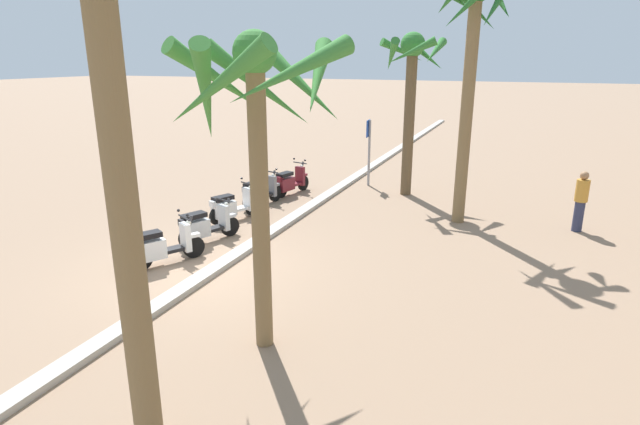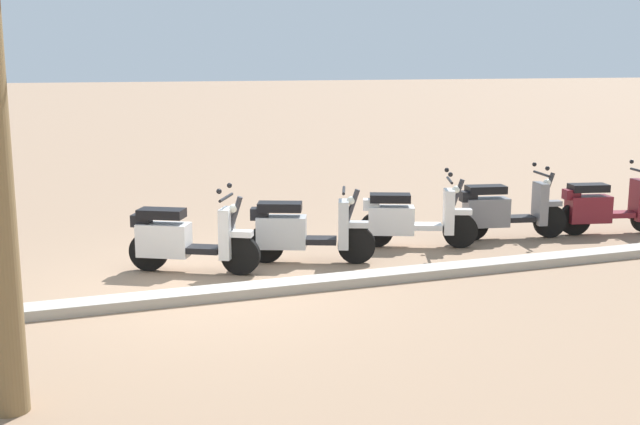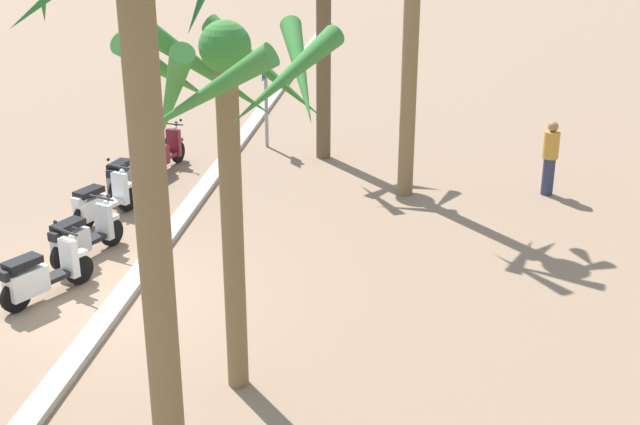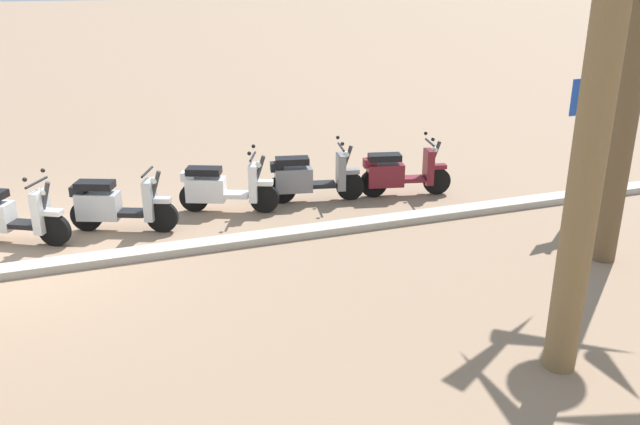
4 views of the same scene
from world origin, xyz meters
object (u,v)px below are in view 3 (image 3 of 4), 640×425
object	(u,v)px
scooter_silver_gap_after_mid	(82,237)
pedestrian_strolling_near_curb	(550,156)
scooter_white_last_in_row	(101,202)
palm_tree_far_corner	(140,59)
crossing_sign	(265,90)
palm_tree_mid_walkway	(229,110)
scooter_white_tail_end	(40,275)
scooter_maroon_mid_front	(162,153)
scooter_grey_mid_rear	(128,175)

from	to	relation	value
scooter_silver_gap_after_mid	pedestrian_strolling_near_curb	size ratio (longest dim) A/B	1.01
scooter_white_last_in_row	palm_tree_far_corner	size ratio (longest dim) A/B	0.25
crossing_sign	palm_tree_mid_walkway	xyz separation A→B (m)	(11.10, 1.67, 2.33)
scooter_white_tail_end	crossing_sign	bearing A→B (deg)	167.17
scooter_maroon_mid_front	palm_tree_mid_walkway	bearing A→B (deg)	23.10
crossing_sign	scooter_maroon_mid_front	bearing A→B (deg)	-42.17
scooter_silver_gap_after_mid	scooter_white_tail_end	distance (m)	1.61
scooter_white_last_in_row	pedestrian_strolling_near_curb	bearing A→B (deg)	107.12
scooter_white_tail_end	scooter_white_last_in_row	bearing A→B (deg)	-175.48
scooter_white_last_in_row	scooter_silver_gap_after_mid	size ratio (longest dim) A/B	1.00
scooter_maroon_mid_front	scooter_grey_mid_rear	xyz separation A→B (m)	(1.72, -0.25, 0.01)
palm_tree_far_corner	pedestrian_strolling_near_curb	bearing A→B (deg)	154.27
scooter_grey_mid_rear	crossing_sign	size ratio (longest dim) A/B	0.74
scooter_white_last_in_row	scooter_silver_gap_after_mid	xyz separation A→B (m)	(1.82, 0.33, 0.01)
palm_tree_far_corner	crossing_sign	bearing A→B (deg)	-173.64
scooter_white_last_in_row	scooter_silver_gap_after_mid	world-z (taller)	scooter_white_last_in_row
scooter_grey_mid_rear	palm_tree_mid_walkway	size ratio (longest dim) A/B	0.36
scooter_silver_gap_after_mid	crossing_sign	size ratio (longest dim) A/B	0.70
scooter_white_last_in_row	scooter_white_tail_end	bearing A→B (deg)	4.52
palm_tree_mid_walkway	palm_tree_far_corner	size ratio (longest dim) A/B	0.73
scooter_maroon_mid_front	scooter_white_last_in_row	world-z (taller)	same
palm_tree_mid_walkway	scooter_white_tail_end	bearing A→B (deg)	-118.43
pedestrian_strolling_near_curb	scooter_white_last_in_row	bearing A→B (deg)	-72.88
scooter_white_tail_end	crossing_sign	world-z (taller)	crossing_sign
scooter_white_tail_end	palm_tree_mid_walkway	world-z (taller)	palm_tree_mid_walkway
scooter_grey_mid_rear	pedestrian_strolling_near_curb	world-z (taller)	pedestrian_strolling_near_curb
crossing_sign	scooter_silver_gap_after_mid	bearing A→B (deg)	-15.06
scooter_silver_gap_after_mid	pedestrian_strolling_near_curb	distance (m)	9.98
scooter_grey_mid_rear	scooter_white_tail_end	size ratio (longest dim) A/B	1.11
palm_tree_far_corner	scooter_white_last_in_row	bearing A→B (deg)	-154.54
scooter_grey_mid_rear	crossing_sign	bearing A→B (deg)	149.91
scooter_white_tail_end	palm_tree_far_corner	distance (m)	7.44
scooter_white_tail_end	scooter_silver_gap_after_mid	bearing A→B (deg)	177.93
scooter_grey_mid_rear	palm_tree_mid_walkway	bearing A→B (deg)	29.49
scooter_white_last_in_row	pedestrian_strolling_near_curb	xyz separation A→B (m)	(-2.82, 9.15, 0.44)
scooter_maroon_mid_front	scooter_white_tail_end	bearing A→B (deg)	0.13
scooter_grey_mid_rear	pedestrian_strolling_near_curb	size ratio (longest dim) A/B	1.07
scooter_white_last_in_row	crossing_sign	xyz separation A→B (m)	(-5.64, 2.34, 1.06)
crossing_sign	palm_tree_far_corner	bearing A→B (deg)	6.36
crossing_sign	pedestrian_strolling_near_curb	world-z (taller)	crossing_sign
scooter_white_tail_end	palm_tree_far_corner	world-z (taller)	palm_tree_far_corner
scooter_grey_mid_rear	scooter_white_tail_end	xyz separation A→B (m)	(5.05, 0.26, -0.00)
scooter_maroon_mid_front	scooter_silver_gap_after_mid	xyz separation A→B (m)	(5.17, 0.07, 0.01)
scooter_maroon_mid_front	crossing_sign	xyz separation A→B (m)	(-2.30, 2.08, 1.06)
scooter_white_last_in_row	scooter_maroon_mid_front	bearing A→B (deg)	175.62
scooter_grey_mid_rear	pedestrian_strolling_near_curb	distance (m)	9.23
palm_tree_mid_walkway	scooter_silver_gap_after_mid	bearing A→B (deg)	-134.62
crossing_sign	scooter_white_tail_end	bearing A→B (deg)	-12.83
scooter_white_last_in_row	palm_tree_mid_walkway	world-z (taller)	palm_tree_mid_walkway
scooter_white_last_in_row	scooter_grey_mid_rear	bearing A→B (deg)	179.73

